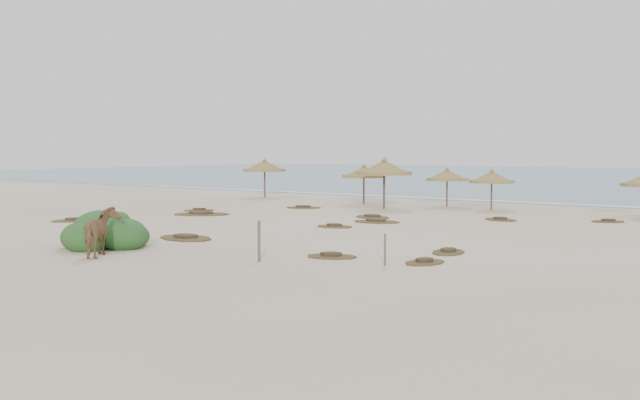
% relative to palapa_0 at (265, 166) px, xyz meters
% --- Properties ---
extents(ground, '(160.00, 160.00, 0.00)m').
position_rel_palapa_0_xyz_m(ground, '(16.29, -19.97, -2.25)').
color(ground, beige).
rests_on(ground, ground).
extents(foam_line, '(70.00, 0.60, 0.01)m').
position_rel_palapa_0_xyz_m(foam_line, '(16.29, 6.03, -2.25)').
color(foam_line, white).
rests_on(foam_line, ground).
extents(palapa_0, '(3.38, 3.38, 2.90)m').
position_rel_palapa_0_xyz_m(palapa_0, '(0.00, 0.00, 0.00)').
color(palapa_0, brown).
rests_on(palapa_0, ground).
extents(palapa_1, '(2.87, 2.87, 2.60)m').
position_rel_palapa_0_xyz_m(palapa_1, '(9.52, -1.40, -0.23)').
color(palapa_1, brown).
rests_on(palapa_1, ground).
extents(palapa_2, '(4.10, 4.10, 3.06)m').
position_rel_palapa_0_xyz_m(palapa_2, '(12.39, -3.67, 0.12)').
color(palapa_2, brown).
rests_on(palapa_2, ground).
extents(palapa_3, '(3.44, 3.44, 2.43)m').
position_rel_palapa_0_xyz_m(palapa_3, '(14.60, 0.11, -0.37)').
color(palapa_3, brown).
rests_on(palapa_3, ground).
extents(palapa_4, '(3.03, 3.03, 2.40)m').
position_rel_palapa_0_xyz_m(palapa_4, '(17.81, -0.69, -0.40)').
color(palapa_4, brown).
rests_on(palapa_4, ground).
extents(horse, '(1.83, 2.01, 1.59)m').
position_rel_palapa_0_xyz_m(horse, '(14.86, -25.36, -1.46)').
color(horse, olive).
rests_on(horse, ground).
extents(fence_post_near, '(0.12, 0.12, 1.28)m').
position_rel_palapa_0_xyz_m(fence_post_near, '(19.65, -23.11, -1.62)').
color(fence_post_near, brown).
rests_on(fence_post_near, ground).
extents(fence_post_far, '(0.07, 0.07, 0.96)m').
position_rel_palapa_0_xyz_m(fence_post_far, '(23.17, -21.45, -1.78)').
color(fence_post_far, brown).
rests_on(fence_post_far, ground).
extents(bush, '(3.40, 3.00, 1.52)m').
position_rel_palapa_0_xyz_m(bush, '(13.01, -23.94, -1.75)').
color(bush, '#2E6129').
rests_on(bush, ground).
extents(scrub_0, '(2.14, 2.57, 0.16)m').
position_rel_palapa_0_xyz_m(scrub_0, '(4.08, -18.88, -2.20)').
color(scrub_0, brown).
rests_on(scrub_0, ground).
extents(scrub_1, '(3.61, 3.30, 0.16)m').
position_rel_palapa_0_xyz_m(scrub_1, '(6.57, -12.83, -2.20)').
color(scrub_1, brown).
rests_on(scrub_1, ground).
extents(scrub_2, '(1.82, 1.35, 0.16)m').
position_rel_palapa_0_xyz_m(scrub_2, '(15.87, -13.69, -2.20)').
color(scrub_2, brown).
rests_on(scrub_2, ground).
extents(scrub_3, '(2.52, 1.91, 0.16)m').
position_rel_palapa_0_xyz_m(scrub_3, '(16.25, -10.74, -2.20)').
color(scrub_3, brown).
rests_on(scrub_3, ground).
extents(scrub_4, '(1.33, 1.77, 0.16)m').
position_rel_palapa_0_xyz_m(scrub_4, '(23.56, -18.00, -2.20)').
color(scrub_4, brown).
rests_on(scrub_4, ground).
extents(scrub_6, '(2.51, 2.20, 0.16)m').
position_rel_palapa_0_xyz_m(scrub_6, '(8.32, -6.17, -2.20)').
color(scrub_6, brown).
rests_on(scrub_6, ground).
extents(scrub_7, '(2.12, 1.79, 0.16)m').
position_rel_palapa_0_xyz_m(scrub_7, '(20.65, -6.31, -2.20)').
color(scrub_7, brown).
rests_on(scrub_7, ground).
extents(scrub_8, '(1.94, 2.03, 0.16)m').
position_rel_palapa_0_xyz_m(scrub_8, '(4.70, -11.18, -2.20)').
color(scrub_8, brown).
rests_on(scrub_8, ground).
extents(scrub_9, '(2.78, 2.04, 0.16)m').
position_rel_palapa_0_xyz_m(scrub_9, '(13.61, -20.52, -2.20)').
color(scrub_9, brown).
rests_on(scrub_9, ground).
extents(scrub_10, '(1.84, 1.67, 0.16)m').
position_rel_palapa_0_xyz_m(scrub_10, '(25.15, -4.12, -2.20)').
color(scrub_10, brown).
rests_on(scrub_10, ground).
extents(scrub_11, '(1.26, 1.83, 0.16)m').
position_rel_palapa_0_xyz_m(scrub_11, '(10.68, -22.04, -2.20)').
color(scrub_11, brown).
rests_on(scrub_11, ground).
extents(scrub_12, '(1.25, 1.63, 0.16)m').
position_rel_palapa_0_xyz_m(scrub_12, '(23.96, -20.42, -2.20)').
color(scrub_12, brown).
rests_on(scrub_12, ground).
extents(scrub_13, '(2.67, 2.34, 0.16)m').
position_rel_palapa_0_xyz_m(scrub_13, '(14.85, -8.87, -2.20)').
color(scrub_13, brown).
rests_on(scrub_13, ground).
extents(scrub_14, '(1.93, 1.61, 0.16)m').
position_rel_palapa_0_xyz_m(scrub_14, '(20.96, -21.10, -2.20)').
color(scrub_14, brown).
rests_on(scrub_14, ground).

